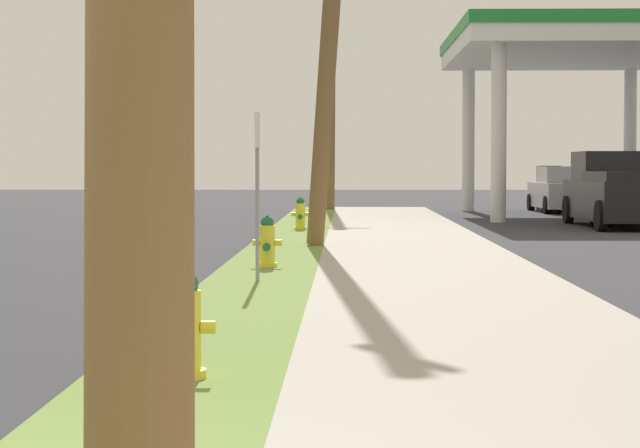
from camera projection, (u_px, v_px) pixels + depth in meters
fire_hydrant_nearest at (185, 331)px, 8.47m from camera, size 0.42×0.38×0.74m
fire_hydrant_second at (267, 244)px, 17.90m from camera, size 0.42×0.38×0.74m
fire_hydrant_third at (300, 215)px, 28.63m from camera, size 0.42×0.37×0.74m
utility_pole_background at (331, 55)px, 42.01m from camera, size 1.40×0.36×10.30m
street_sign_post at (257, 161)px, 15.57m from camera, size 0.05×0.36×2.12m
car_silver_by_near_pump at (564, 191)px, 42.79m from camera, size 1.98×4.52×1.57m
car_navy_by_far_pump at (635, 193)px, 39.26m from camera, size 2.09×4.56×1.57m
truck_black_on_apron at (620, 192)px, 32.17m from camera, size 2.16×5.42×1.97m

